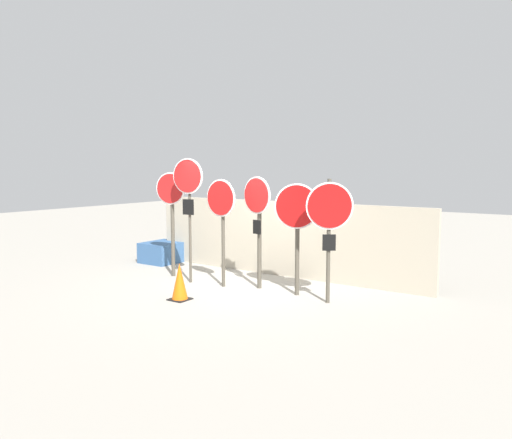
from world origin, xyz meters
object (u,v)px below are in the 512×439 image
Objects in this scene: storage_crate at (163,252)px; stop_sign_3 at (258,212)px; stop_sign_1 at (188,189)px; stop_sign_0 at (171,205)px; stop_sign_5 at (329,216)px; traffic_cone_0 at (180,282)px; stop_sign_4 at (297,217)px; stop_sign_2 at (221,209)px.

stop_sign_3 is at bearing -14.80° from storage_crate.
storage_crate is (-2.08, 1.33, -1.69)m from stop_sign_1.
stop_sign_0 reaches higher than stop_sign_5.
traffic_cone_0 is (0.76, -1.10, -1.61)m from stop_sign_1.
stop_sign_3 reaches higher than storage_crate.
storage_crate is (-4.42, 0.97, -1.21)m from stop_sign_4.
stop_sign_4 is 4.69m from storage_crate.
stop_sign_0 reaches higher than stop_sign_2.
stop_sign_1 is 1.17× the size of stop_sign_5.
stop_sign_3 is at bearing 138.73° from stop_sign_5.
stop_sign_4 is at bearing 42.63° from traffic_cone_0.
stop_sign_1 is at bearing -32.03° from stop_sign_0.
stop_sign_0 is at bearing -163.25° from stop_sign_3.
stop_sign_3 reaches higher than stop_sign_4.
stop_sign_1 reaches higher than stop_sign_0.
stop_sign_5 is 2.29× the size of storage_crate.
stop_sign_2 is 0.98× the size of stop_sign_5.
traffic_cone_0 is 3.74m from storage_crate.
stop_sign_3 is 2.31× the size of storage_crate.
stop_sign_2 is at bearing -142.95° from stop_sign_3.
stop_sign_5 is 2.91m from traffic_cone_0.
stop_sign_3 is 1.65m from stop_sign_5.
stop_sign_3 is 2.03m from traffic_cone_0.
stop_sign_2 reaches higher than stop_sign_4.
stop_sign_5 is at bearing -30.21° from stop_sign_4.
stop_sign_0 is 2.36m from traffic_cone_0.
stop_sign_2 is at bearing -23.25° from storage_crate.
stop_sign_3 is at bearing 28.94° from stop_sign_2.
stop_sign_0 reaches higher than stop_sign_3.
stop_sign_4 is (2.34, 0.36, -0.47)m from stop_sign_1.
stop_sign_1 is 2.99m from storage_crate.
stop_sign_5 is (3.07, 0.19, -0.40)m from stop_sign_1.
stop_sign_4 is at bearing 10.35° from stop_sign_3.
stop_sign_4 is 3.11× the size of traffic_cone_0.
stop_sign_1 reaches higher than stop_sign_3.
stop_sign_1 reaches higher than traffic_cone_0.
stop_sign_1 is 1.55m from stop_sign_3.
stop_sign_2 reaches higher than traffic_cone_0.
stop_sign_3 is 3.85m from storage_crate.
stop_sign_2 is 3.20× the size of traffic_cone_0.
stop_sign_1 is 2.09m from traffic_cone_0.
stop_sign_5 is at bearing 29.12° from traffic_cone_0.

